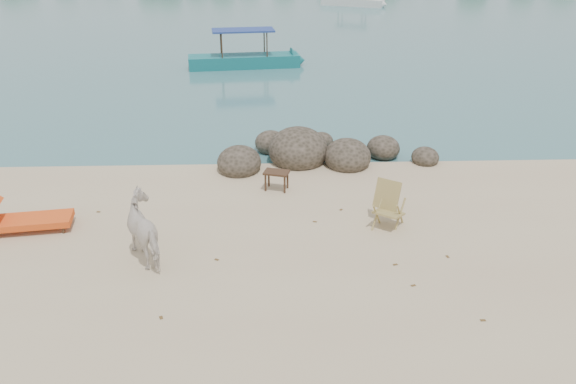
% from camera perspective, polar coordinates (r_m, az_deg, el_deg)
% --- Properties ---
extents(boulders, '(6.42, 2.99, 1.32)m').
position_cam_1_polar(boulders, '(16.49, 2.19, 3.95)').
color(boulders, '#2A251C').
rests_on(boulders, ground).
extents(cow, '(1.47, 1.70, 1.33)m').
position_cam_1_polar(cow, '(11.80, -14.00, -3.78)').
color(cow, white).
rests_on(cow, ground).
extents(side_table, '(0.72, 0.57, 0.51)m').
position_cam_1_polar(side_table, '(14.59, -1.17, 1.05)').
color(side_table, '#352515').
rests_on(side_table, ground).
extents(lounge_chair, '(2.25, 1.05, 0.65)m').
position_cam_1_polar(lounge_chair, '(13.90, -24.62, -2.40)').
color(lounge_chair, '#E9421B').
rests_on(lounge_chair, ground).
extents(deck_chair, '(0.93, 0.95, 1.01)m').
position_cam_1_polar(deck_chair, '(12.89, 10.23, -1.60)').
color(deck_chair, '#A48F52').
rests_on(deck_chair, ground).
extents(boat_near, '(6.18, 2.07, 2.95)m').
position_cam_1_polar(boat_near, '(28.29, -4.57, 15.55)').
color(boat_near, '#13686C').
rests_on(boat_near, water).
extents(dead_leaves, '(8.38, 6.41, 0.00)m').
position_cam_1_polar(dead_leaves, '(10.94, -2.26, -9.51)').
color(dead_leaves, brown).
rests_on(dead_leaves, ground).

